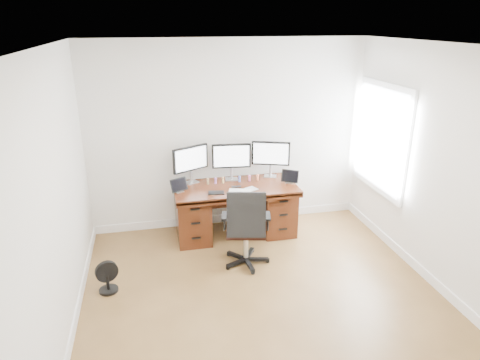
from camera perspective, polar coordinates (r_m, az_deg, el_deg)
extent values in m
plane|color=brown|center=(4.77, 4.04, -17.14)|extent=(4.50, 4.50, 0.00)
cube|color=white|center=(6.16, -1.50, 5.90)|extent=(4.00, 0.10, 2.70)
cube|color=white|center=(5.02, 26.96, 0.09)|extent=(0.10, 4.50, 2.70)
cube|color=white|center=(6.16, 18.30, 5.31)|extent=(0.04, 1.30, 1.50)
cube|color=white|center=(6.15, 18.14, 5.31)|extent=(0.01, 1.15, 1.35)
cube|color=#461E0E|center=(5.94, -0.62, -1.03)|extent=(1.70, 0.80, 0.05)
cube|color=#461E0E|center=(6.03, -6.32, -4.69)|extent=(0.45, 0.70, 0.70)
cube|color=#461E0E|center=(6.25, 4.78, -3.68)|extent=(0.45, 0.70, 0.70)
cube|color=black|center=(6.30, -1.17, -1.95)|extent=(0.74, 0.03, 0.40)
cylinder|color=black|center=(5.56, 0.78, -10.57)|extent=(0.67, 0.67, 0.08)
cylinder|color=silver|center=(5.44, 0.80, -8.42)|extent=(0.06, 0.06, 0.40)
cube|color=black|center=(5.34, 0.81, -6.56)|extent=(0.57, 0.55, 0.07)
cube|color=black|center=(5.01, 0.84, -4.67)|extent=(0.46, 0.15, 0.55)
cube|color=black|center=(5.27, -2.12, -4.82)|extent=(0.11, 0.25, 0.03)
cube|color=black|center=(5.27, 3.75, -4.82)|extent=(0.11, 0.25, 0.03)
cylinder|color=black|center=(5.27, -17.09, -13.84)|extent=(0.22, 0.22, 0.03)
cylinder|color=black|center=(5.22, -17.22, -12.89)|extent=(0.04, 0.04, 0.18)
cylinder|color=black|center=(5.15, -17.37, -11.68)|extent=(0.26, 0.13, 0.25)
cube|color=silver|center=(6.10, -6.48, -0.28)|extent=(0.22, 0.21, 0.01)
cylinder|color=silver|center=(6.07, -6.52, 0.47)|extent=(0.04, 0.04, 0.18)
cube|color=black|center=(5.98, -6.62, 2.86)|extent=(0.51, 0.28, 0.35)
cube|color=white|center=(5.97, -6.51, 2.81)|extent=(0.45, 0.23, 0.30)
cube|color=silver|center=(6.18, -1.13, 0.13)|extent=(0.19, 0.16, 0.01)
cylinder|color=silver|center=(6.15, -1.14, 0.88)|extent=(0.04, 0.04, 0.18)
cube|color=black|center=(6.06, -1.15, 3.23)|extent=(0.55, 0.09, 0.35)
cube|color=white|center=(6.04, -1.14, 3.18)|extent=(0.50, 0.05, 0.30)
cube|color=silver|center=(6.31, 4.04, 0.53)|extent=(0.22, 0.19, 0.01)
cylinder|color=silver|center=(6.28, 4.06, 1.26)|extent=(0.04, 0.04, 0.18)
cube|color=black|center=(6.19, 4.12, 3.57)|extent=(0.53, 0.22, 0.35)
cube|color=white|center=(6.18, 4.11, 3.52)|extent=(0.47, 0.17, 0.30)
cube|color=silver|center=(5.79, -8.09, -1.53)|extent=(0.13, 0.12, 0.01)
cube|color=black|center=(5.75, -8.14, -0.66)|extent=(0.24, 0.17, 0.17)
cube|color=silver|center=(6.08, 6.67, -0.34)|extent=(0.13, 0.12, 0.01)
cube|color=black|center=(6.05, 6.70, 0.49)|extent=(0.24, 0.18, 0.17)
cube|color=silver|center=(5.75, -0.01, -1.44)|extent=(0.32, 0.21, 0.01)
cube|color=#B7B9BE|center=(5.82, 1.51, -1.19)|extent=(0.19, 0.19, 0.01)
cube|color=black|center=(5.70, -3.18, -1.69)|extent=(0.23, 0.16, 0.01)
cube|color=black|center=(5.89, -0.50, -0.90)|extent=(0.13, 0.07, 0.01)
cylinder|color=#92724B|center=(6.00, -4.30, -0.29)|extent=(0.03, 0.03, 0.06)
sphere|color=#92724B|center=(5.98, -4.31, 0.10)|extent=(0.04, 0.04, 0.04)
cylinder|color=#B572DC|center=(6.01, -3.25, -0.21)|extent=(0.03, 0.03, 0.06)
sphere|color=#B572DC|center=(6.00, -3.26, 0.18)|extent=(0.04, 0.04, 0.04)
cylinder|color=#DCB16A|center=(6.03, -2.29, -0.14)|extent=(0.03, 0.03, 0.06)
sphere|color=#DCB16A|center=(6.02, -2.29, 0.26)|extent=(0.04, 0.04, 0.04)
cylinder|color=#697FEA|center=(6.07, -0.07, 0.04)|extent=(0.03, 0.03, 0.06)
sphere|color=#697FEA|center=(6.06, -0.07, 0.42)|extent=(0.04, 0.04, 0.04)
cylinder|color=#D864A6|center=(6.10, 1.27, 0.14)|extent=(0.03, 0.03, 0.06)
sphere|color=#D864A6|center=(6.09, 1.28, 0.53)|extent=(0.04, 0.04, 0.04)
cylinder|color=#EE8457|center=(6.13, 2.38, 0.23)|extent=(0.03, 0.03, 0.06)
sphere|color=#EE8457|center=(6.12, 2.39, 0.61)|extent=(0.04, 0.04, 0.04)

